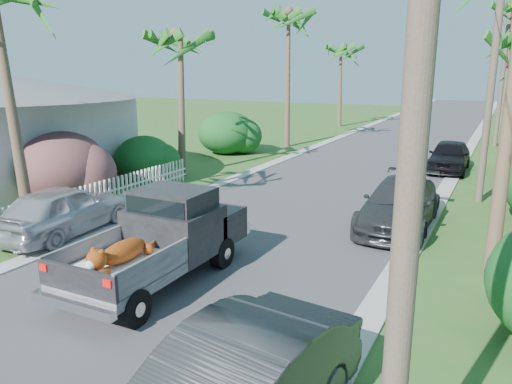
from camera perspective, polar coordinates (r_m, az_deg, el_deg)
The scene contains 19 objects.
ground at distance 10.25m, azimuth -15.82°, elevation -14.36°, with size 120.00×120.00×0.00m, color #2E5A21.
road at distance 32.47m, azimuth 15.48°, elevation 5.05°, with size 8.00×100.00×0.02m, color #38383A.
curb_left at distance 33.57m, azimuth 8.27°, elevation 5.73°, with size 0.60×100.00×0.06m, color #A5A39E.
curb_right at distance 31.91m, azimuth 23.07°, elevation 4.33°, with size 0.60×100.00×0.06m, color #A5A39E.
pickup_truck at distance 11.76m, azimuth -10.14°, elevation -4.92°, with size 1.98×5.12×2.06m.
parked_car_rm at distance 15.82m, azimuth 16.09°, elevation -1.44°, with size 2.00×4.93×1.43m, color #292C2E.
parked_car_rf at distance 25.32m, azimuth 21.21°, elevation 3.84°, with size 1.71×4.24×1.45m, color black.
parked_car_ln at distance 15.58m, azimuth -21.13°, elevation -1.95°, with size 1.77×4.40×1.50m, color #B5B6BD.
palm_l_b at distance 22.72m, azimuth -8.81°, elevation 17.30°, with size 4.40×4.40×7.40m.
palm_l_c at distance 31.20m, azimuth 3.76°, elevation 19.74°, with size 4.40×4.40×9.20m.
palm_l_d at distance 42.50m, azimuth 9.76°, elevation 16.06°, with size 4.40×4.40×7.70m.
shrub_l_b at distance 19.18m, azimuth -21.23°, elevation 2.60°, with size 3.00×3.30×2.60m, color #A01655.
shrub_l_c at distance 21.79m, azimuth -12.66°, elevation 3.68°, with size 2.40×2.64×2.00m, color #124119.
shrub_l_d at distance 28.60m, azimuth -3.37°, elevation 6.79°, with size 3.20×3.52×2.40m, color #124119.
picket_fence at distance 17.72m, azimuth -18.28°, elevation -0.68°, with size 0.10×11.00×1.00m, color white.
utility_pole_a at distance 4.55m, azimuth 17.97°, elevation 11.09°, with size 1.60×0.26×9.00m.
utility_pole_b at distance 19.50m, azimuth 25.42°, elevation 12.17°, with size 1.60×0.26×9.00m.
utility_pole_c at distance 34.49m, azimuth 26.40°, elevation 12.30°, with size 1.60×0.26×9.00m.
utility_pole_d at distance 49.49m, azimuth 26.79°, elevation 12.35°, with size 1.60×0.26×9.00m.
Camera 1 is at (6.34, -6.48, 4.78)m, focal length 35.00 mm.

